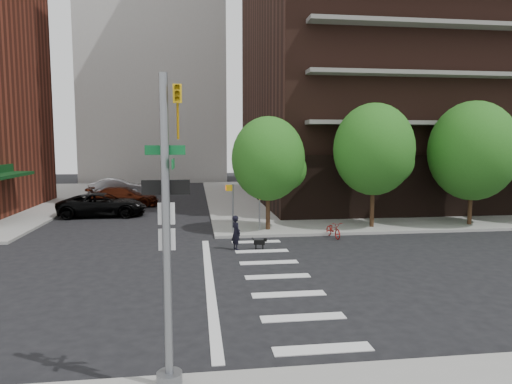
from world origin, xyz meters
TOP-DOWN VIEW (x-y plane):
  - ground at (0.00, 0.00)m, footprint 120.00×120.00m
  - sidewalk_ne at (20.50, 23.50)m, footprint 39.00×33.00m
  - crosswalk at (2.21, -0.00)m, footprint 3.85×13.00m
  - tree_a at (4.00, 8.50)m, footprint 4.00×4.00m
  - tree_b at (10.00, 8.50)m, footprint 4.50×4.50m
  - tree_c at (16.00, 8.50)m, footprint 5.00×5.00m
  - traffic_signal at (-0.47, -7.49)m, footprint 0.90×0.75m
  - pedestrian_signal at (2.32, 7.92)m, footprint 2.18×0.67m
  - parked_car_black at (-6.12, 15.24)m, footprint 2.74×5.74m
  - parked_car_maroon at (-5.50, 20.05)m, footprint 2.17×5.33m
  - parked_car_silver at (-7.09, 27.22)m, footprint 2.15×5.20m
  - scooter at (7.12, 6.50)m, footprint 0.78×1.65m
  - dog_walker at (1.87, 4.46)m, footprint 0.68×0.58m
  - dog at (2.98, 4.43)m, footprint 0.61×0.28m

SIDE VIEW (x-z plane):
  - ground at x=0.00m, z-range 0.00..0.00m
  - crosswalk at x=2.21m, z-range 0.00..0.01m
  - sidewalk_ne at x=20.50m, z-range 0.00..0.15m
  - dog at x=2.98m, z-range 0.07..0.58m
  - scooter at x=7.12m, z-range 0.00..0.83m
  - parked_car_maroon at x=-5.50m, z-range 0.00..1.55m
  - parked_car_black at x=-6.12m, z-range 0.00..1.58m
  - dog_walker at x=1.87m, z-range 0.00..1.60m
  - parked_car_silver at x=-7.09m, z-range 0.00..1.67m
  - pedestrian_signal at x=2.32m, z-range 0.55..3.15m
  - traffic_signal at x=-0.47m, z-range -0.30..5.70m
  - tree_a at x=4.00m, z-range 1.09..6.99m
  - tree_c at x=16.00m, z-range 1.05..7.85m
  - tree_b at x=10.00m, z-range 1.22..7.87m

